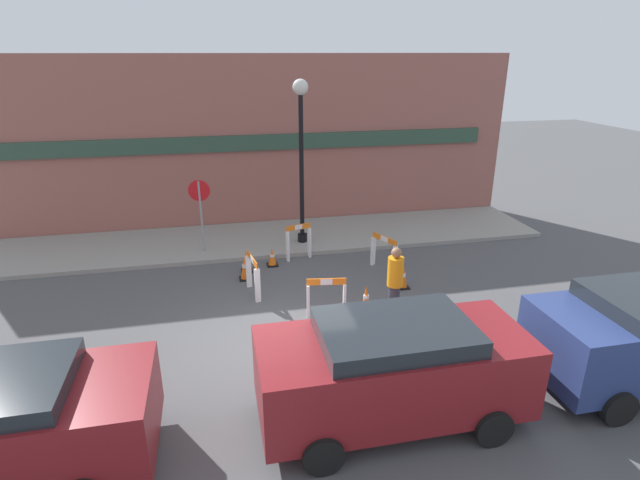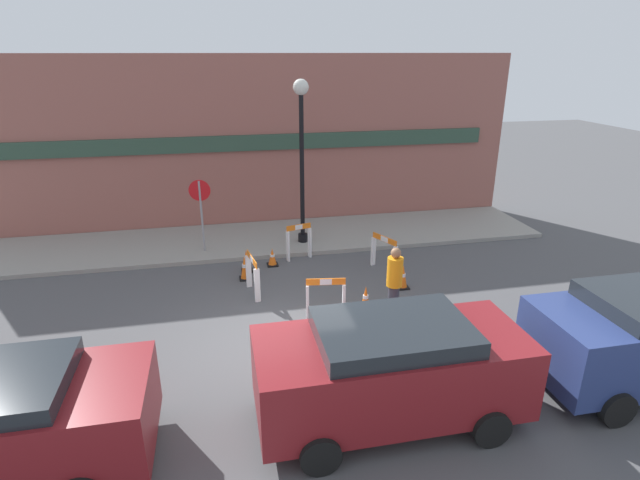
{
  "view_description": "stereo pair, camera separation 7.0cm",
  "coord_description": "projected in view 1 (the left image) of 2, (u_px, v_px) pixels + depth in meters",
  "views": [
    {
      "loc": [
        -1.02,
        -8.6,
        5.55
      ],
      "look_at": [
        1.49,
        3.12,
        1.0
      ],
      "focal_mm": 28.0,
      "sensor_mm": 36.0,
      "label": 1
    },
    {
      "loc": [
        -0.95,
        -8.62,
        5.55
      ],
      "look_at": [
        1.49,
        3.12,
        1.0
      ],
      "focal_mm": 28.0,
      "sensor_mm": 36.0,
      "label": 2
    }
  ],
  "objects": [
    {
      "name": "traffic_cone_0",
      "position": [
        366.0,
        299.0,
        11.29
      ],
      "size": [
        0.3,
        0.3,
        0.62
      ],
      "color": "black",
      "rests_on": "ground_plane"
    },
    {
      "name": "ground_plane",
      "position": [
        280.0,
        346.0,
        10.03
      ],
      "size": [
        60.0,
        60.0,
        0.0
      ],
      "primitive_type": "plane",
      "color": "#4C4C4F"
    },
    {
      "name": "person_worker",
      "position": [
        395.0,
        281.0,
        10.79
      ],
      "size": [
        0.47,
        0.47,
        1.66
      ],
      "rotation": [
        0.0,
        0.0,
        2.08
      ],
      "color": "#33333D",
      "rests_on": "ground_plane"
    },
    {
      "name": "parked_car_1",
      "position": [
        393.0,
        366.0,
        7.71
      ],
      "size": [
        4.18,
        1.91,
        1.74
      ],
      "color": "maroon",
      "rests_on": "ground_plane"
    },
    {
      "name": "barricade_0",
      "position": [
        253.0,
        274.0,
        11.97
      ],
      "size": [
        0.28,
        0.92,
        1.0
      ],
      "rotation": [
        0.0,
        0.0,
        4.88
      ],
      "color": "white",
      "rests_on": "ground_plane"
    },
    {
      "name": "barricade_3",
      "position": [
        299.0,
        241.0,
        14.04
      ],
      "size": [
        0.74,
        0.32,
        1.04
      ],
      "rotation": [
        0.0,
        0.0,
        9.69
      ],
      "color": "white",
      "rests_on": "ground_plane"
    },
    {
      "name": "barricade_2",
      "position": [
        384.0,
        252.0,
        13.34
      ],
      "size": [
        0.49,
        0.87,
        0.96
      ],
      "rotation": [
        0.0,
        0.0,
        8.28
      ],
      "color": "white",
      "rests_on": "ground_plane"
    },
    {
      "name": "traffic_cone_2",
      "position": [
        403.0,
        277.0,
        12.39
      ],
      "size": [
        0.3,
        0.3,
        0.61
      ],
      "color": "black",
      "rests_on": "ground_plane"
    },
    {
      "name": "traffic_cone_4",
      "position": [
        272.0,
        257.0,
        13.71
      ],
      "size": [
        0.3,
        0.3,
        0.5
      ],
      "color": "black",
      "rests_on": "ground_plane"
    },
    {
      "name": "barricade_1",
      "position": [
        326.0,
        297.0,
        10.83
      ],
      "size": [
        0.86,
        0.26,
        0.99
      ],
      "rotation": [
        0.0,
        0.0,
        6.13
      ],
      "color": "white",
      "rests_on": "ground_plane"
    },
    {
      "name": "storefront_facade",
      "position": [
        245.0,
        144.0,
        16.05
      ],
      "size": [
        18.0,
        0.22,
        5.5
      ],
      "color": "#93564C",
      "rests_on": "ground_plane"
    },
    {
      "name": "traffic_cone_1",
      "position": [
        245.0,
        268.0,
        12.85
      ],
      "size": [
        0.3,
        0.3,
        0.66
      ],
      "color": "black",
      "rests_on": "ground_plane"
    },
    {
      "name": "stop_sign",
      "position": [
        200.0,
        204.0,
        13.98
      ],
      "size": [
        0.6,
        0.08,
        2.1
      ],
      "rotation": [
        0.0,
        0.0,
        3.04
      ],
      "color": "gray",
      "rests_on": "sidewalk_slab"
    },
    {
      "name": "sidewalk_slab",
      "position": [
        254.0,
        239.0,
        15.53
      ],
      "size": [
        18.0,
        3.07,
        0.12
      ],
      "color": "gray",
      "rests_on": "ground_plane"
    },
    {
      "name": "traffic_cone_3",
      "position": [
        246.0,
        261.0,
        13.31
      ],
      "size": [
        0.3,
        0.3,
        0.62
      ],
      "color": "black",
      "rests_on": "ground_plane"
    },
    {
      "name": "streetlamp_post",
      "position": [
        301.0,
        140.0,
        14.12
      ],
      "size": [
        0.44,
        0.44,
        4.73
      ],
      "color": "black",
      "rests_on": "sidewalk_slab"
    }
  ]
}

